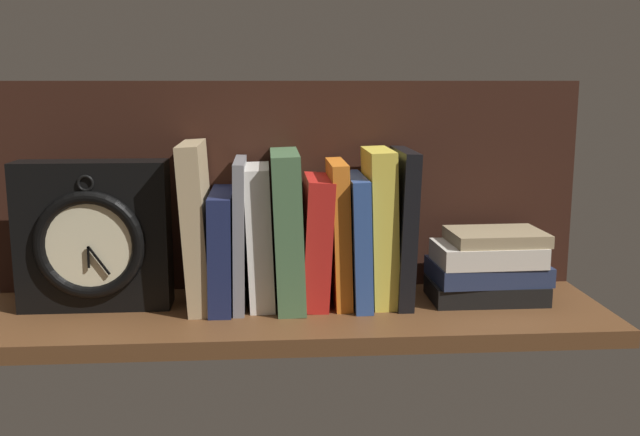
{
  "coord_description": "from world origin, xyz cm",
  "views": [
    {
      "loc": [
        -3.7,
        -104.02,
        33.54
      ],
      "look_at": [
        4.19,
        3.7,
        13.08
      ],
      "focal_mm": 40.87,
      "sensor_mm": 36.0,
      "label": 1
    }
  ],
  "objects_px": {
    "book_navy_bierce": "(222,248)",
    "book_orange_pandolfini": "(339,232)",
    "book_tan_shortstories": "(197,225)",
    "book_black_skeptic": "(402,226)",
    "book_blue_modern": "(357,239)",
    "book_white_catcher": "(260,235)",
    "framed_clock": "(93,237)",
    "book_green_romantic": "(288,228)",
    "book_stack_side": "(488,267)",
    "book_red_requiem": "(316,240)",
    "book_gray_chess": "(240,233)",
    "book_yellow_seinlanguage": "(380,226)"
  },
  "relations": [
    {
      "from": "book_navy_bierce",
      "to": "book_orange_pandolfini",
      "type": "height_order",
      "value": "book_orange_pandolfini"
    },
    {
      "from": "book_tan_shortstories",
      "to": "book_black_skeptic",
      "type": "relative_size",
      "value": 1.05
    },
    {
      "from": "book_blue_modern",
      "to": "book_white_catcher",
      "type": "bearing_deg",
      "value": 180.0
    },
    {
      "from": "book_tan_shortstories",
      "to": "book_navy_bierce",
      "type": "distance_m",
      "value": 0.05
    },
    {
      "from": "framed_clock",
      "to": "book_blue_modern",
      "type": "bearing_deg",
      "value": 1.45
    },
    {
      "from": "book_tan_shortstories",
      "to": "book_navy_bierce",
      "type": "height_order",
      "value": "book_tan_shortstories"
    },
    {
      "from": "book_green_romantic",
      "to": "book_stack_side",
      "type": "relative_size",
      "value": 1.29
    },
    {
      "from": "book_green_romantic",
      "to": "book_black_skeptic",
      "type": "distance_m",
      "value": 0.17
    },
    {
      "from": "book_blue_modern",
      "to": "framed_clock",
      "type": "bearing_deg",
      "value": -178.55
    },
    {
      "from": "book_tan_shortstories",
      "to": "book_blue_modern",
      "type": "height_order",
      "value": "book_tan_shortstories"
    },
    {
      "from": "book_red_requiem",
      "to": "book_black_skeptic",
      "type": "xyz_separation_m",
      "value": [
        0.13,
        0.0,
        0.02
      ]
    },
    {
      "from": "book_navy_bierce",
      "to": "book_red_requiem",
      "type": "relative_size",
      "value": 0.89
    },
    {
      "from": "framed_clock",
      "to": "book_green_romantic",
      "type": "bearing_deg",
      "value": 1.99
    },
    {
      "from": "book_gray_chess",
      "to": "book_yellow_seinlanguage",
      "type": "relative_size",
      "value": 0.94
    },
    {
      "from": "book_tan_shortstories",
      "to": "book_black_skeptic",
      "type": "distance_m",
      "value": 0.31
    },
    {
      "from": "book_white_catcher",
      "to": "book_blue_modern",
      "type": "distance_m",
      "value": 0.15
    },
    {
      "from": "book_tan_shortstories",
      "to": "book_red_requiem",
      "type": "relative_size",
      "value": 1.27
    },
    {
      "from": "book_red_requiem",
      "to": "book_white_catcher",
      "type": "bearing_deg",
      "value": 180.0
    },
    {
      "from": "framed_clock",
      "to": "book_tan_shortstories",
      "type": "bearing_deg",
      "value": 3.75
    },
    {
      "from": "book_orange_pandolfini",
      "to": "book_stack_side",
      "type": "xyz_separation_m",
      "value": [
        0.23,
        -0.01,
        -0.06
      ]
    },
    {
      "from": "book_gray_chess",
      "to": "book_black_skeptic",
      "type": "bearing_deg",
      "value": 0.0
    },
    {
      "from": "book_white_catcher",
      "to": "book_blue_modern",
      "type": "height_order",
      "value": "book_white_catcher"
    },
    {
      "from": "book_white_catcher",
      "to": "book_stack_side",
      "type": "xyz_separation_m",
      "value": [
        0.35,
        -0.01,
        -0.05
      ]
    },
    {
      "from": "book_yellow_seinlanguage",
      "to": "framed_clock",
      "type": "distance_m",
      "value": 0.43
    },
    {
      "from": "book_black_skeptic",
      "to": "book_stack_side",
      "type": "relative_size",
      "value": 1.31
    },
    {
      "from": "book_gray_chess",
      "to": "book_blue_modern",
      "type": "relative_size",
      "value": 1.13
    },
    {
      "from": "book_yellow_seinlanguage",
      "to": "book_black_skeptic",
      "type": "height_order",
      "value": "book_yellow_seinlanguage"
    },
    {
      "from": "book_white_catcher",
      "to": "book_orange_pandolfini",
      "type": "relative_size",
      "value": 0.97
    },
    {
      "from": "book_stack_side",
      "to": "framed_clock",
      "type": "bearing_deg",
      "value": -179.84
    },
    {
      "from": "book_white_catcher",
      "to": "framed_clock",
      "type": "relative_size",
      "value": 0.96
    },
    {
      "from": "book_tan_shortstories",
      "to": "book_orange_pandolfini",
      "type": "relative_size",
      "value": 1.14
    },
    {
      "from": "book_blue_modern",
      "to": "book_tan_shortstories",
      "type": "bearing_deg",
      "value": 180.0
    },
    {
      "from": "book_blue_modern",
      "to": "framed_clock",
      "type": "xyz_separation_m",
      "value": [
        -0.39,
        -0.01,
        0.01
      ]
    },
    {
      "from": "book_blue_modern",
      "to": "book_stack_side",
      "type": "xyz_separation_m",
      "value": [
        0.2,
        -0.01,
        -0.05
      ]
    },
    {
      "from": "book_stack_side",
      "to": "book_orange_pandolfini",
      "type": "bearing_deg",
      "value": 177.95
    },
    {
      "from": "book_yellow_seinlanguage",
      "to": "book_stack_side",
      "type": "bearing_deg",
      "value": -2.81
    },
    {
      "from": "book_green_romantic",
      "to": "book_orange_pandolfini",
      "type": "distance_m",
      "value": 0.08
    },
    {
      "from": "book_orange_pandolfini",
      "to": "book_navy_bierce",
      "type": "bearing_deg",
      "value": 180.0
    },
    {
      "from": "book_tan_shortstories",
      "to": "book_orange_pandolfini",
      "type": "distance_m",
      "value": 0.21
    },
    {
      "from": "book_white_catcher",
      "to": "framed_clock",
      "type": "xyz_separation_m",
      "value": [
        -0.24,
        -0.01,
        0.0
      ]
    },
    {
      "from": "book_gray_chess",
      "to": "framed_clock",
      "type": "relative_size",
      "value": 1.0
    },
    {
      "from": "book_red_requiem",
      "to": "book_black_skeptic",
      "type": "distance_m",
      "value": 0.13
    },
    {
      "from": "framed_clock",
      "to": "book_stack_side",
      "type": "distance_m",
      "value": 0.6
    },
    {
      "from": "book_navy_bierce",
      "to": "book_stack_side",
      "type": "distance_m",
      "value": 0.41
    },
    {
      "from": "book_orange_pandolfini",
      "to": "book_white_catcher",
      "type": "bearing_deg",
      "value": 180.0
    },
    {
      "from": "book_green_romantic",
      "to": "book_red_requiem",
      "type": "distance_m",
      "value": 0.05
    },
    {
      "from": "book_green_romantic",
      "to": "book_yellow_seinlanguage",
      "type": "distance_m",
      "value": 0.14
    },
    {
      "from": "book_tan_shortstories",
      "to": "book_yellow_seinlanguage",
      "type": "height_order",
      "value": "book_tan_shortstories"
    },
    {
      "from": "framed_clock",
      "to": "book_stack_side",
      "type": "xyz_separation_m",
      "value": [
        0.6,
        0.0,
        -0.06
      ]
    },
    {
      "from": "book_orange_pandolfini",
      "to": "book_blue_modern",
      "type": "distance_m",
      "value": 0.03
    }
  ]
}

